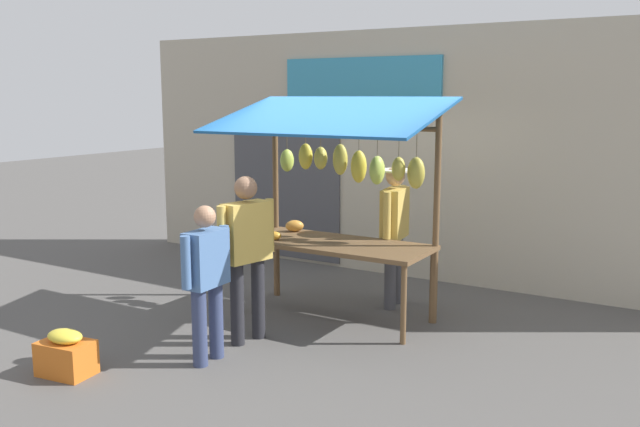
# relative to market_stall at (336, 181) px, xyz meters

# --- Properties ---
(ground_plane) EXTENTS (40.00, 40.00, 0.00)m
(ground_plane) POSITION_rel_market_stall_xyz_m (-0.00, 0.06, -1.57)
(ground_plane) COLOR #514F4C
(street_backdrop) EXTENTS (9.00, 0.30, 3.40)m
(street_backdrop) POSITION_rel_market_stall_xyz_m (0.05, -2.13, 0.13)
(street_backdrop) COLOR #B2A893
(street_backdrop) RESTS_ON ground
(market_stall) EXTENTS (2.50, 1.46, 2.50)m
(market_stall) POSITION_rel_market_stall_xyz_m (0.00, 0.00, 0.00)
(market_stall) COLOR brown
(market_stall) RESTS_ON ground
(vendor_with_sunhat) EXTENTS (0.44, 0.71, 1.69)m
(vendor_with_sunhat) POSITION_rel_market_stall_xyz_m (-0.41, -0.69, -0.56)
(vendor_with_sunhat) COLOR #4C4C51
(vendor_with_sunhat) RESTS_ON ground
(shopper_with_shopping_bag) EXTENTS (0.33, 0.71, 1.72)m
(shopper_with_shopping_bag) POSITION_rel_market_stall_xyz_m (0.37, 1.19, -0.56)
(shopper_with_shopping_bag) COLOR #232328
(shopper_with_shopping_bag) RESTS_ON ground
(shopper_in_grey_tee) EXTENTS (0.23, 0.66, 1.51)m
(shopper_in_grey_tee) POSITION_rel_market_stall_xyz_m (0.36, 1.83, -0.71)
(shopper_in_grey_tee) COLOR navy
(shopper_in_grey_tee) RESTS_ON ground
(produce_crate_near) EXTENTS (0.51, 0.38, 0.42)m
(produce_crate_near) POSITION_rel_market_stall_xyz_m (1.26, 2.74, -1.37)
(produce_crate_near) COLOR #D1661E
(produce_crate_near) RESTS_ON ground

